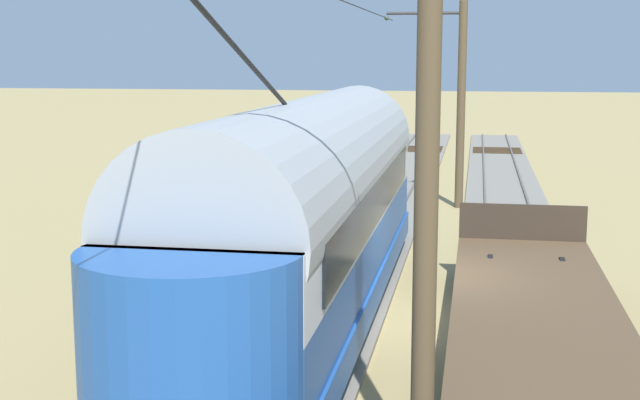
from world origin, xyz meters
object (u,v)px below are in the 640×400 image
Objects in this scene: catenary_pole_mid_near at (420,190)px; flatcar_adjacent at (541,333)px; vintage_streetcar at (310,207)px; catenary_pole_foreground at (459,101)px.

flatcar_adjacent is at bearing -115.61° from catenary_pole_mid_near.
catenary_pole_mid_near is (-2.44, 6.13, 1.32)m from vintage_streetcar.
vintage_streetcar is 13.93m from catenary_pole_foreground.
vintage_streetcar is 5.08m from flatcar_adjacent.
flatcar_adjacent is 16.59m from catenary_pole_foreground.
catenary_pole_foreground is (-2.44, -13.66, 1.32)m from vintage_streetcar.
catenary_pole_foreground is 1.00× the size of catenary_pole_mid_near.
catenary_pole_foreground reaches higher than vintage_streetcar.
catenary_pole_foreground reaches higher than flatcar_adjacent.
catenary_pole_foreground and catenary_pole_mid_near have the same top height.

